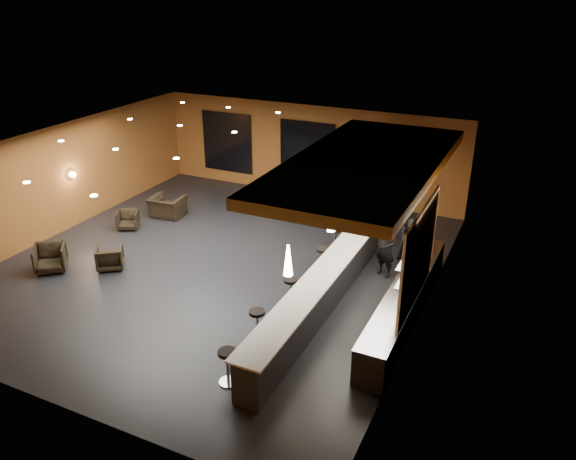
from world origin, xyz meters
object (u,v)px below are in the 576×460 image
at_px(armchair_b, 110,257).
at_px(prep_counter, 405,303).
at_px(column, 378,189).
at_px(pendant_2, 363,187).
at_px(bar_stool_0, 228,362).
at_px(bar_stool_1, 257,321).
at_px(staff_a, 386,248).
at_px(bar_stool_2, 291,288).
at_px(armchair_c, 128,220).
at_px(bar_stool_3, 323,258).
at_px(bar_counter, 322,292).
at_px(armchair_a, 50,258).
at_px(bar_stool_4, 335,237).
at_px(pendant_1, 331,218).
at_px(armchair_d, 167,207).
at_px(staff_b, 410,238).
at_px(staff_c, 412,245).
at_px(pendant_0, 288,260).

bearing_deg(armchair_b, prep_counter, 149.83).
xyz_separation_m(column, pendant_2, (0.00, -1.60, 0.60)).
distance_m(bar_stool_0, bar_stool_1, 1.64).
distance_m(prep_counter, column, 4.75).
relative_size(pendant_2, bar_stool_0, 0.87).
xyz_separation_m(staff_a, armchair_b, (-7.35, -2.97, -0.50)).
bearing_deg(bar_stool_2, pendant_2, 75.50).
distance_m(armchair_c, bar_stool_3, 7.16).
relative_size(bar_counter, bar_stool_1, 10.26).
xyz_separation_m(pendant_2, bar_stool_1, (-0.87, -4.84, -1.85)).
bearing_deg(armchair_a, bar_stool_4, -5.87).
xyz_separation_m(pendant_1, armchair_d, (-7.25, 2.87, -1.98)).
bearing_deg(staff_b, prep_counter, -97.27).
relative_size(column, staff_c, 2.16).
xyz_separation_m(pendant_0, armchair_b, (-6.42, 1.48, -2.00)).
relative_size(armchair_d, bar_stool_0, 1.40).
distance_m(pendant_0, armchair_b, 6.88).
height_order(bar_counter, armchair_d, bar_counter).
relative_size(pendant_2, armchair_a, 0.81).
bearing_deg(armchair_c, bar_stool_2, -45.05).
height_order(pendant_1, armchair_a, pendant_1).
distance_m(pendant_2, armchair_a, 9.20).
relative_size(armchair_d, bar_stool_1, 1.45).
height_order(staff_a, armchair_c, staff_a).
bearing_deg(staff_b, staff_c, -91.63).
xyz_separation_m(prep_counter, column, (-2.00, 4.10, 1.32)).
xyz_separation_m(bar_counter, staff_b, (1.33, 3.65, 0.25)).
bearing_deg(staff_a, armchair_d, -165.94).
bearing_deg(pendant_2, bar_counter, -90.00).
height_order(bar_stool_0, bar_stool_1, bar_stool_0).
xyz_separation_m(armchair_a, armchair_d, (0.61, 4.73, -0.03)).
height_order(pendant_0, armchair_d, pendant_0).
relative_size(armchair_a, bar_stool_0, 1.08).
distance_m(pendant_1, armchair_d, 8.04).
xyz_separation_m(bar_stool_0, bar_stool_2, (-0.12, 3.34, -0.03)).
xyz_separation_m(staff_a, staff_c, (0.59, 0.58, -0.04)).
bearing_deg(pendant_2, bar_stool_2, -104.50).
height_order(prep_counter, bar_stool_0, prep_counter).
relative_size(bar_counter, bar_stool_3, 9.52).
distance_m(prep_counter, bar_stool_1, 3.70).
distance_m(bar_counter, bar_stool_3, 1.86).
distance_m(armchair_c, bar_stool_4, 7.05).
xyz_separation_m(armchair_a, bar_stool_4, (6.97, 4.63, 0.09)).
relative_size(armchair_b, bar_stool_3, 0.90).
relative_size(column, staff_b, 2.34).
relative_size(prep_counter, bar_stool_2, 7.89).
distance_m(bar_counter, pendant_0, 2.72).
distance_m(bar_stool_2, bar_stool_3, 1.87).
xyz_separation_m(prep_counter, bar_stool_1, (-2.87, -2.34, 0.07)).
height_order(bar_stool_0, bar_stool_4, bar_stool_0).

